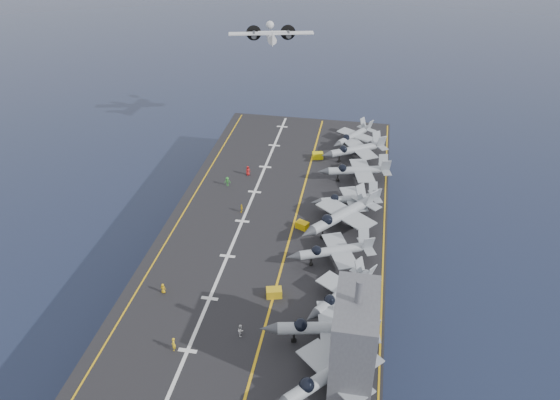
% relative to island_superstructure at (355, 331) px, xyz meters
% --- Properties ---
extents(ground, '(500.00, 500.00, 0.00)m').
position_rel_island_superstructure_xyz_m(ground, '(-15.00, 30.00, -17.90)').
color(ground, '#142135').
rests_on(ground, ground).
extents(hull, '(36.00, 90.00, 10.00)m').
position_rel_island_superstructure_xyz_m(hull, '(-15.00, 30.00, -12.90)').
color(hull, '#56595E').
rests_on(hull, ground).
extents(flight_deck, '(38.00, 92.00, 0.40)m').
position_rel_island_superstructure_xyz_m(flight_deck, '(-15.00, 30.00, -7.70)').
color(flight_deck, black).
rests_on(flight_deck, hull).
extents(foul_line, '(0.35, 90.00, 0.02)m').
position_rel_island_superstructure_xyz_m(foul_line, '(-12.00, 30.00, -7.48)').
color(foul_line, gold).
rests_on(foul_line, flight_deck).
extents(landing_centerline, '(0.50, 90.00, 0.02)m').
position_rel_island_superstructure_xyz_m(landing_centerline, '(-21.00, 30.00, -7.48)').
color(landing_centerline, silver).
rests_on(landing_centerline, flight_deck).
extents(deck_edge_port, '(0.25, 90.00, 0.02)m').
position_rel_island_superstructure_xyz_m(deck_edge_port, '(-32.00, 30.00, -7.48)').
color(deck_edge_port, gold).
rests_on(deck_edge_port, flight_deck).
extents(deck_edge_stbd, '(0.25, 90.00, 0.02)m').
position_rel_island_superstructure_xyz_m(deck_edge_stbd, '(3.50, 30.00, -7.48)').
color(deck_edge_stbd, gold).
rests_on(deck_edge_stbd, flight_deck).
extents(island_superstructure, '(5.00, 10.00, 15.00)m').
position_rel_island_superstructure_xyz_m(island_superstructure, '(0.00, 0.00, 0.00)').
color(island_superstructure, '#56595E').
rests_on(island_superstructure, flight_deck).
extents(fighter_jet_0, '(18.03, 18.36, 5.37)m').
position_rel_island_superstructure_xyz_m(fighter_jet_0, '(-2.51, -2.58, -4.82)').
color(fighter_jet_0, gray).
rests_on(fighter_jet_0, flight_deck).
extents(fighter_jet_1, '(17.04, 13.00, 5.33)m').
position_rel_island_superstructure_xyz_m(fighter_jet_1, '(-3.54, 4.77, -4.84)').
color(fighter_jet_1, '#8E959C').
rests_on(fighter_jet_1, flight_deck).
extents(fighter_jet_2, '(15.15, 16.34, 4.72)m').
position_rel_island_superstructure_xyz_m(fighter_jet_2, '(-2.02, 12.25, -5.14)').
color(fighter_jet_2, '#9CA3AC').
rests_on(fighter_jet_2, flight_deck).
extents(fighter_jet_3, '(16.25, 13.83, 4.78)m').
position_rel_island_superstructure_xyz_m(fighter_jet_3, '(-4.04, 21.61, -5.11)').
color(fighter_jet_3, gray).
rests_on(fighter_jet_3, flight_deck).
extents(fighter_jet_4, '(18.80, 19.62, 5.69)m').
position_rel_island_superstructure_xyz_m(fighter_jet_4, '(-3.79, 31.05, -4.65)').
color(fighter_jet_4, '#98A0A7').
rests_on(fighter_jet_4, flight_deck).
extents(fighter_jet_5, '(14.84, 12.33, 4.41)m').
position_rel_island_superstructure_xyz_m(fighter_jet_5, '(-2.90, 37.41, -5.30)').
color(fighter_jet_5, '#989DA6').
rests_on(fighter_jet_5, flight_deck).
extents(fighter_jet_6, '(16.00, 12.62, 4.90)m').
position_rel_island_superstructure_xyz_m(fighter_jet_6, '(-2.02, 47.89, -5.05)').
color(fighter_jet_6, gray).
rests_on(fighter_jet_6, flight_deck).
extents(fighter_jet_7, '(17.17, 15.59, 4.96)m').
position_rel_island_superstructure_xyz_m(fighter_jet_7, '(-2.83, 56.81, -5.02)').
color(fighter_jet_7, '#9BA1AB').
rests_on(fighter_jet_7, flight_deck).
extents(fighter_jet_8, '(14.00, 15.30, 4.42)m').
position_rel_island_superstructure_xyz_m(fighter_jet_8, '(-3.88, 63.84, -5.29)').
color(fighter_jet_8, gray).
rests_on(fighter_jet_8, flight_deck).
extents(tow_cart_a, '(2.53, 1.97, 1.34)m').
position_rel_island_superstructure_xyz_m(tow_cart_a, '(-11.92, 12.16, -6.83)').
color(tow_cart_a, gold).
rests_on(tow_cart_a, flight_deck).
extents(tow_cart_b, '(2.45, 2.08, 1.24)m').
position_rel_island_superstructure_xyz_m(tow_cart_b, '(-10.37, 29.81, -6.88)').
color(tow_cart_b, '#C49B06').
rests_on(tow_cart_b, flight_deck).
extents(tow_cart_c, '(2.48, 1.89, 1.33)m').
position_rel_island_superstructure_xyz_m(tow_cart_c, '(-10.85, 55.70, -6.83)').
color(tow_cart_c, '#D4C40A').
rests_on(tow_cart_c, flight_deck).
extents(crew_0, '(0.98, 0.66, 1.62)m').
position_rel_island_superstructure_xyz_m(crew_0, '(-27.99, 10.02, -6.69)').
color(crew_0, gold).
rests_on(crew_0, flight_deck).
extents(crew_1, '(0.91, 1.29, 2.05)m').
position_rel_island_superstructure_xyz_m(crew_1, '(-22.74, -0.12, -6.48)').
color(crew_1, gold).
rests_on(crew_1, flight_deck).
extents(crew_3, '(1.25, 0.97, 1.87)m').
position_rel_island_superstructure_xyz_m(crew_3, '(-26.67, 41.38, -6.57)').
color(crew_3, '#2C822D').
rests_on(crew_3, flight_deck).
extents(crew_4, '(0.82, 1.07, 1.59)m').
position_rel_island_superstructure_xyz_m(crew_4, '(-21.78, 32.84, -6.70)').
color(crew_4, yellow).
rests_on(crew_4, flight_deck).
extents(crew_5, '(1.42, 1.36, 1.97)m').
position_rel_island_superstructure_xyz_m(crew_5, '(-23.71, 46.16, -6.51)').
color(crew_5, '#B21919').
rests_on(crew_5, flight_deck).
extents(crew_7, '(0.99, 1.26, 1.85)m').
position_rel_island_superstructure_xyz_m(crew_7, '(-14.87, 3.93, -6.57)').
color(crew_7, white).
rests_on(crew_7, flight_deck).
extents(transport_plane, '(23.30, 18.46, 4.87)m').
position_rel_island_superstructure_xyz_m(transport_plane, '(-26.32, 84.54, 9.01)').
color(transport_plane, '#BBBDBF').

